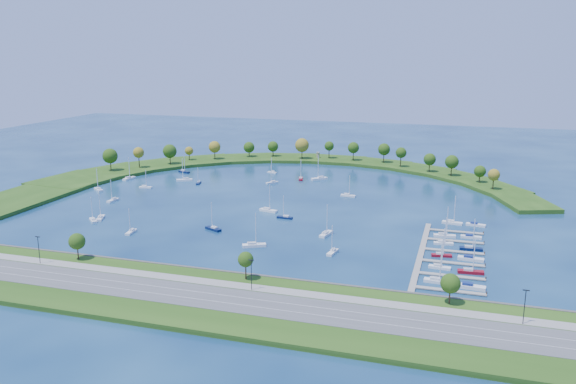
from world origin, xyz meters
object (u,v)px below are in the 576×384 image
(moored_boat_12, at_px, (254,244))
(docked_boat_5, at_px, (470,259))
(moored_boat_20, at_px, (113,200))
(docked_boat_10, at_px, (452,222))
(moored_boat_4, at_px, (199,182))
(moored_boat_6, at_px, (131,231))
(docked_boat_4, at_px, (441,254))
(moored_boat_18, at_px, (333,251))
(docked_boat_6, at_px, (443,242))
(moored_boat_19, at_px, (272,172))
(moored_boat_1, at_px, (326,233))
(moored_boat_14, at_px, (319,178))
(docked_boat_9, at_px, (471,237))
(docked_boat_11, at_px, (476,225))
(moored_boat_2, at_px, (98,189))
(moored_boat_8, at_px, (100,217))
(harbor_tower, at_px, (318,155))
(dock_system, at_px, (441,256))
(docked_boat_2, at_px, (440,266))
(moored_boat_5, at_px, (272,182))
(docked_boat_1, at_px, (470,286))
(moored_boat_10, at_px, (213,228))
(moored_boat_15, at_px, (268,210))
(moored_boat_0, at_px, (184,171))
(docked_boat_0, at_px, (437,280))
(moored_boat_11, at_px, (301,178))
(moored_boat_3, at_px, (348,195))
(moored_boat_7, at_px, (285,217))
(moored_boat_17, at_px, (93,220))
(moored_boat_9, at_px, (145,187))
(moored_boat_13, at_px, (184,179))
(moored_boat_16, at_px, (129,178))
(docked_boat_8, at_px, (444,235))

(moored_boat_12, height_order, docked_boat_5, moored_boat_12)
(moored_boat_20, height_order, docked_boat_10, docked_boat_10)
(moored_boat_4, distance_m, moored_boat_6, 95.76)
(docked_boat_4, bearing_deg, moored_boat_18, -177.72)
(docked_boat_6, bearing_deg, moored_boat_19, 125.81)
(moored_boat_20, bearing_deg, moored_boat_1, 82.99)
(moored_boat_14, height_order, docked_boat_9, moored_boat_14)
(moored_boat_19, height_order, docked_boat_11, moored_boat_19)
(moored_boat_2, xyz_separation_m, moored_boat_8, (34.53, -48.47, 0.01))
(harbor_tower, height_order, moored_boat_6, moored_boat_6)
(harbor_tower, bearing_deg, moored_boat_20, -116.85)
(dock_system, height_order, moored_boat_2, moored_boat_2)
(moored_boat_2, distance_m, docked_boat_9, 198.86)
(moored_boat_4, bearing_deg, docked_boat_2, 41.73)
(docked_boat_4, bearing_deg, docked_boat_11, 64.69)
(moored_boat_5, distance_m, docked_boat_6, 131.54)
(moored_boat_4, xyz_separation_m, moored_boat_5, (40.55, 13.37, 0.02))
(docked_boat_1, xyz_separation_m, docked_boat_9, (0.02, 54.80, -0.09))
(moored_boat_5, xyz_separation_m, moored_boat_10, (5.05, -94.06, 0.04))
(moored_boat_1, bearing_deg, moored_boat_15, 63.08)
(docked_boat_6, height_order, docked_boat_10, docked_boat_10)
(moored_boat_1, distance_m, moored_boat_20, 120.20)
(dock_system, bearing_deg, moored_boat_0, 145.50)
(docked_boat_2, distance_m, docked_boat_11, 59.49)
(moored_boat_15, relative_size, docked_boat_0, 1.02)
(moored_boat_20, bearing_deg, moored_boat_12, 68.16)
(moored_boat_11, height_order, docked_boat_11, moored_boat_11)
(moored_boat_14, height_order, docked_boat_6, moored_boat_14)
(dock_system, relative_size, docked_boat_10, 6.29)
(moored_boat_10, relative_size, docked_boat_0, 0.93)
(moored_boat_3, bearing_deg, moored_boat_7, -105.67)
(moored_boat_2, xyz_separation_m, moored_boat_12, (115.31, -64.21, 0.04))
(docked_boat_1, bearing_deg, moored_boat_17, 174.25)
(moored_boat_6, bearing_deg, moored_boat_17, -117.43)
(moored_boat_9, bearing_deg, moored_boat_0, 79.65)
(docked_boat_1, bearing_deg, docked_boat_0, 174.92)
(docked_boat_10, bearing_deg, docked_boat_5, -72.34)
(moored_boat_18, bearing_deg, moored_boat_13, -123.10)
(moored_boat_20, bearing_deg, moored_boat_0, -176.92)
(moored_boat_14, xyz_separation_m, moored_boat_16, (-109.38, -33.08, -0.04))
(moored_boat_6, distance_m, docked_boat_4, 127.39)
(moored_boat_3, bearing_deg, moored_boat_20, -152.45)
(docked_boat_10, bearing_deg, dock_system, -85.52)
(moored_boat_16, relative_size, moored_boat_20, 1.18)
(moored_boat_5, bearing_deg, moored_boat_4, -31.51)
(docked_boat_0, xyz_separation_m, docked_boat_1, (10.46, -1.80, -0.23))
(moored_boat_15, distance_m, docked_boat_8, 84.12)
(dock_system, xyz_separation_m, moored_boat_20, (-165.08, 36.11, 0.54))
(harbor_tower, relative_size, moored_boat_10, 0.32)
(moored_boat_5, relative_size, moored_boat_10, 0.89)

